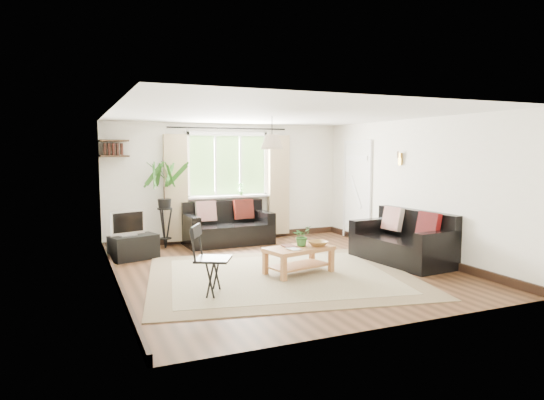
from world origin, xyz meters
name	(u,v)px	position (x,y,z in m)	size (l,w,h in m)	color
floor	(282,269)	(0.00, 0.00, 0.00)	(5.50, 5.50, 0.00)	#311D10
ceiling	(282,114)	(0.00, 0.00, 2.40)	(5.50, 5.50, 0.00)	white
wall_back	(228,182)	(0.00, 2.75, 1.20)	(5.00, 0.02, 2.40)	white
wall_front	(392,214)	(0.00, -2.75, 1.20)	(5.00, 0.02, 2.40)	white
wall_left	(113,199)	(-2.50, 0.00, 1.20)	(0.02, 5.50, 2.40)	white
wall_right	(412,188)	(2.50, 0.00, 1.20)	(0.02, 5.50, 2.40)	white
rug	(281,276)	(-0.21, -0.42, 0.01)	(3.81, 3.27, 0.02)	#C0B795
window	(228,165)	(0.00, 2.71, 1.55)	(2.50, 0.16, 2.16)	white
door	(357,192)	(2.47, 1.70, 1.00)	(0.06, 0.96, 2.06)	silver
corner_shelf	(114,148)	(-2.25, 2.50, 1.89)	(0.50, 0.50, 0.34)	black
pendant_lamp	(272,138)	(0.00, 0.40, 2.05)	(0.36, 0.36, 0.54)	beige
wall_sconce	(399,157)	(2.43, 0.30, 1.74)	(0.12, 0.12, 0.28)	beige
sofa_back	(228,224)	(-0.15, 2.26, 0.40)	(1.70, 0.85, 0.80)	black
sofa_right	(402,238)	(2.01, -0.38, 0.41)	(0.86, 1.73, 0.81)	black
coffee_table	(299,261)	(0.10, -0.40, 0.21)	(1.01, 0.55, 0.41)	#915A2F
table_plant	(302,236)	(0.18, -0.33, 0.57)	(0.28, 0.24, 0.31)	#2D6227
bowl	(318,243)	(0.40, -0.42, 0.45)	(0.30, 0.30, 0.07)	olive
book_a	(289,250)	(-0.13, -0.54, 0.42)	(0.15, 0.21, 0.02)	silver
book_b	(284,247)	(-0.12, -0.34, 0.42)	(0.17, 0.24, 0.02)	#562C22
tv_stand	(134,247)	(-2.06, 1.61, 0.21)	(0.77, 0.43, 0.41)	black
tv	(128,222)	(-2.14, 1.61, 0.64)	(0.59, 0.20, 0.45)	#A5A5AA
palm_stand	(165,205)	(-1.38, 2.37, 0.83)	(0.64, 0.64, 1.66)	black
folding_chair	(213,260)	(-1.38, -0.92, 0.45)	(0.47, 0.47, 0.91)	black
sill_plant	(241,189)	(0.25, 2.63, 1.06)	(0.14, 0.10, 0.27)	#2D6023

